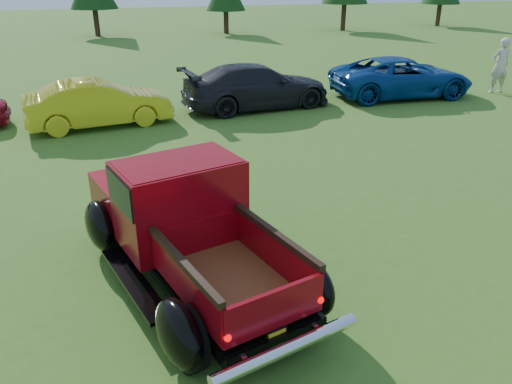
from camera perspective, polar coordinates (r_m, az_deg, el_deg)
The scene contains 6 objects.
ground at distance 8.55m, azimuth 1.99°, elevation -5.60°, with size 120.00×120.00×0.00m, color #3B641C.
pickup_truck at distance 7.45m, azimuth -8.57°, elevation -3.23°, with size 3.30×5.09×1.78m.
show_car_yellow at distance 15.42m, azimuth -17.55°, elevation 9.62°, with size 1.43×4.10×1.35m, color gold.
show_car_grey at distance 16.82m, azimuth 0.09°, elevation 12.00°, with size 2.01×4.95×1.44m, color black.
show_car_blue at distance 19.14m, azimuth 16.31°, elevation 12.49°, with size 2.34×5.07×1.41m, color navy.
spectator at distance 21.04m, azimuth 26.12°, elevation 12.85°, with size 0.73×0.48×2.00m, color beige.
Camera 1 is at (-2.32, -7.06, 4.22)m, focal length 35.00 mm.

